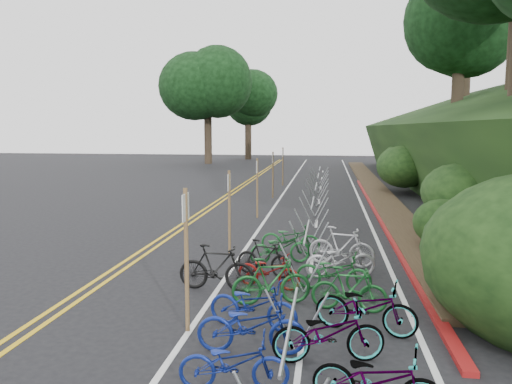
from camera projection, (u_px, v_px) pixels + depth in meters
ground at (154, 311)px, 10.29m from camera, size 120.00×120.00×0.00m
road_markings at (255, 222)px, 20.12m from camera, size 7.47×80.00×0.01m
red_curb at (379, 215)px, 21.27m from camera, size 0.25×28.00×0.10m
embankment at (505, 150)px, 26.83m from camera, size 14.30×48.14×9.11m
bike_rack_front at (290, 341)px, 6.96m from camera, size 1.10×3.09×1.07m
bike_racks_rest at (316, 193)px, 22.53m from camera, size 1.14×23.00×1.17m
signpost_near at (186, 251)px, 9.09m from camera, size 0.08×0.40×2.68m
signposts_rest at (266, 177)px, 23.77m from camera, size 0.08×18.40×2.50m
bike_front at (216, 268)px, 11.54m from camera, size 0.64×1.84×1.09m
bike_valet at (305, 283)px, 10.65m from camera, size 3.31×10.11×1.10m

